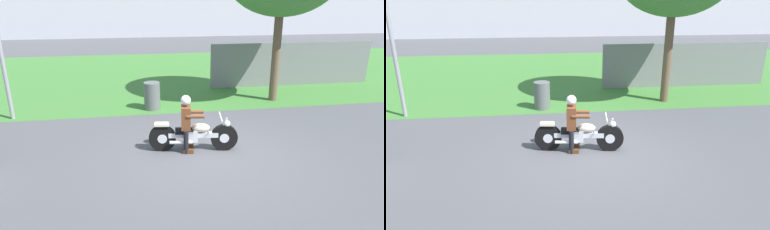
% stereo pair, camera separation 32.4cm
% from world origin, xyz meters
% --- Properties ---
extents(ground, '(120.00, 120.00, 0.00)m').
position_xyz_m(ground, '(0.00, 0.00, 0.00)').
color(ground, '#4C4C51').
extents(grass_verge, '(60.00, 12.00, 0.01)m').
position_xyz_m(grass_verge, '(0.00, 9.12, 0.00)').
color(grass_verge, '#3D7533').
rests_on(grass_verge, ground).
extents(motorcycle_lead, '(2.17, 0.66, 0.89)m').
position_xyz_m(motorcycle_lead, '(-0.35, 0.29, 0.40)').
color(motorcycle_lead, black).
rests_on(motorcycle_lead, ground).
extents(rider_lead, '(0.59, 0.51, 1.41)m').
position_xyz_m(rider_lead, '(-0.52, 0.32, 0.82)').
color(rider_lead, black).
rests_on(rider_lead, ground).
extents(trash_can, '(0.54, 0.54, 0.92)m').
position_xyz_m(trash_can, '(-1.19, 3.69, 0.46)').
color(trash_can, '#595E5B').
rests_on(trash_can, ground).
extents(fence_segment, '(7.00, 0.06, 1.80)m').
position_xyz_m(fence_segment, '(4.80, 5.99, 0.90)').
color(fence_segment, slate).
rests_on(fence_segment, ground).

